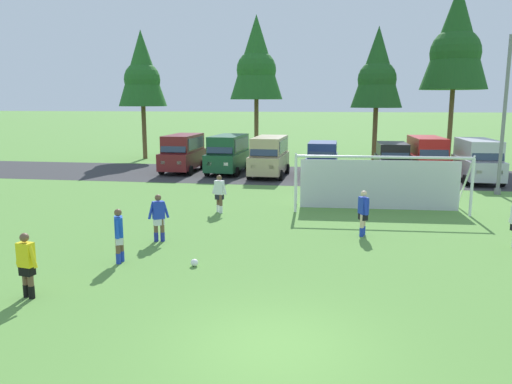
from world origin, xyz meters
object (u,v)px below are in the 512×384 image
(player_winger_left, at_px, (219,194))
(parked_car_slot_far_left, at_px, (183,152))
(player_winger_right, at_px, (363,213))
(parked_car_slot_left, at_px, (228,153))
(soccer_goal, at_px, (380,181))
(parked_car_slot_center_right, at_px, (392,160))
(street_lamp, at_px, (508,114))
(soccer_ball, at_px, (194,263))
(parked_car_slot_center_left, at_px, (269,155))
(parked_car_slot_right, at_px, (427,156))
(parked_car_slot_far_right, at_px, (478,160))
(player_midfield_center, at_px, (159,218))
(referee, at_px, (27,266))
(player_striker_near, at_px, (119,236))
(parked_car_slot_center, at_px, (322,158))

(player_winger_left, bearing_deg, parked_car_slot_far_left, 113.79)
(player_winger_right, distance_m, parked_car_slot_left, 16.71)
(soccer_goal, distance_m, parked_car_slot_center_right, 10.23)
(player_winger_left, relative_size, street_lamp, 0.21)
(soccer_ball, height_order, parked_car_slot_center_left, parked_car_slot_center_left)
(player_winger_right, distance_m, parked_car_slot_right, 15.76)
(soccer_ball, bearing_deg, player_winger_right, 39.81)
(soccer_goal, xyz_separation_m, parked_car_slot_far_right, (6.45, 8.89, 0.05))
(player_midfield_center, bearing_deg, referee, -105.49)
(player_striker_near, relative_size, parked_car_slot_far_right, 0.34)
(referee, distance_m, player_winger_right, 11.01)
(parked_car_slot_right, bearing_deg, parked_car_slot_center_right, -167.73)
(player_winger_right, bearing_deg, player_striker_near, -150.24)
(player_striker_near, xyz_separation_m, parked_car_slot_right, (12.11, 19.20, 0.52))
(parked_car_slot_center_left, bearing_deg, parked_car_slot_far_left, 169.47)
(parked_car_slot_center_left, xyz_separation_m, parked_car_slot_center, (3.34, 0.83, -0.23))
(referee, xyz_separation_m, parked_car_slot_right, (13.20, 22.11, 0.52))
(player_midfield_center, distance_m, parked_car_slot_far_left, 17.18)
(player_winger_left, height_order, parked_car_slot_center_right, parked_car_slot_center_right)
(player_midfield_center, relative_size, parked_car_slot_center_right, 0.36)
(player_striker_near, bearing_deg, referee, -110.47)
(parked_car_slot_left, relative_size, parked_car_slot_right, 1.01)
(soccer_goal, relative_size, parked_car_slot_center_right, 1.63)
(soccer_ball, relative_size, parked_car_slot_center, 0.05)
(parked_car_slot_left, xyz_separation_m, parked_car_slot_center_left, (2.89, -0.96, 0.00))
(soccer_ball, bearing_deg, parked_car_slot_left, 98.92)
(player_striker_near, bearing_deg, player_winger_right, 29.76)
(player_striker_near, height_order, player_midfield_center, same)
(soccer_goal, distance_m, street_lamp, 8.65)
(player_midfield_center, relative_size, parked_car_slot_center_left, 0.34)
(parked_car_slot_far_right, bearing_deg, street_lamp, -87.90)
(soccer_ball, bearing_deg, parked_car_slot_center, 80.11)
(soccer_goal, height_order, street_lamp, street_lamp)
(soccer_goal, relative_size, player_winger_left, 4.57)
(parked_car_slot_far_left, relative_size, parked_car_slot_left, 0.98)
(player_midfield_center, xyz_separation_m, player_winger_left, (1.05, 4.71, 0.00))
(player_winger_left, bearing_deg, street_lamp, 25.39)
(parked_car_slot_left, bearing_deg, player_winger_right, -61.37)
(parked_car_slot_center_right, bearing_deg, player_midfield_center, -120.32)
(referee, bearing_deg, parked_car_slot_right, 59.16)
(soccer_ball, relative_size, street_lamp, 0.03)
(soccer_ball, distance_m, street_lamp, 18.87)
(player_midfield_center, bearing_deg, parked_car_slot_far_right, 46.57)
(referee, bearing_deg, street_lamp, 45.73)
(parked_car_slot_center, distance_m, parked_car_slot_right, 6.58)
(parked_car_slot_center, bearing_deg, player_winger_right, -83.03)
(parked_car_slot_right, bearing_deg, parked_car_slot_center_left, -172.47)
(player_winger_left, distance_m, parked_car_slot_right, 16.17)
(parked_car_slot_center_right, distance_m, parked_car_slot_right, 2.23)
(referee, relative_size, parked_car_slot_far_left, 0.34)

